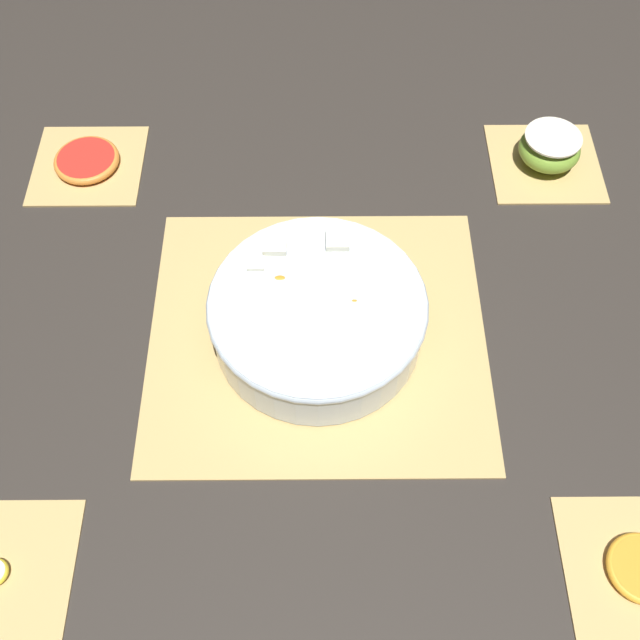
# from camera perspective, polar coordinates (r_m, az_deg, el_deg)

# --- Properties ---
(ground_plane) EXTENTS (6.00, 6.00, 0.00)m
(ground_plane) POSITION_cam_1_polar(r_m,az_deg,el_deg) (0.95, 0.00, -1.11)
(ground_plane) COLOR #2D2823
(bamboo_mat_center) EXTENTS (0.42, 0.39, 0.01)m
(bamboo_mat_center) POSITION_cam_1_polar(r_m,az_deg,el_deg) (0.95, 0.00, -1.01)
(bamboo_mat_center) COLOR tan
(bamboo_mat_center) RESTS_ON ground_plane
(coaster_mat_near_left) EXTENTS (0.16, 0.16, 0.01)m
(coaster_mat_near_left) POSITION_cam_1_polar(r_m,az_deg,el_deg) (0.90, -23.23, -17.39)
(coaster_mat_near_left) COLOR tan
(coaster_mat_near_left) RESTS_ON ground_plane
(coaster_mat_far_left) EXTENTS (0.16, 0.16, 0.01)m
(coaster_mat_far_left) POSITION_cam_1_polar(r_m,az_deg,el_deg) (1.18, -17.10, 11.25)
(coaster_mat_far_left) COLOR tan
(coaster_mat_far_left) RESTS_ON ground_plane
(coaster_mat_far_right) EXTENTS (0.16, 0.16, 0.01)m
(coaster_mat_far_right) POSITION_cam_1_polar(r_m,az_deg,el_deg) (1.18, 16.89, 11.41)
(coaster_mat_far_right) COLOR tan
(coaster_mat_far_right) RESTS_ON ground_plane
(fruit_salad_bowl) EXTENTS (0.27, 0.27, 0.08)m
(fruit_salad_bowl) POSITION_cam_1_polar(r_m,az_deg,el_deg) (0.91, -0.00, 0.45)
(fruit_salad_bowl) COLOR silver
(fruit_salad_bowl) RESTS_ON bamboo_mat_center
(apple_half) EXTENTS (0.09, 0.09, 0.05)m
(apple_half) POSITION_cam_1_polar(r_m,az_deg,el_deg) (1.16, 17.25, 12.38)
(apple_half) COLOR #7FAD38
(apple_half) RESTS_ON coaster_mat_far_right
(grapefruit_slice) EXTENTS (0.10, 0.10, 0.01)m
(grapefruit_slice) POSITION_cam_1_polar(r_m,az_deg,el_deg) (1.18, -17.21, 11.55)
(grapefruit_slice) COLOR red
(grapefruit_slice) RESTS_ON coaster_mat_far_left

